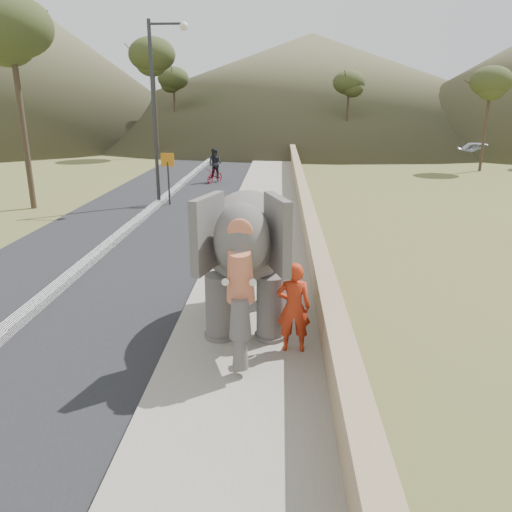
# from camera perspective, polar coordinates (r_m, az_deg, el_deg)

# --- Properties ---
(ground) EXTENTS (160.00, 160.00, 0.00)m
(ground) POSITION_cam_1_polar(r_m,az_deg,el_deg) (9.80, -1.48, -11.28)
(ground) COLOR olive
(ground) RESTS_ON ground
(road) EXTENTS (7.00, 120.00, 0.03)m
(road) POSITION_cam_1_polar(r_m,az_deg,el_deg) (19.97, -13.81, 3.30)
(road) COLOR black
(road) RESTS_ON ground
(median) EXTENTS (0.35, 120.00, 0.22)m
(median) POSITION_cam_1_polar(r_m,az_deg,el_deg) (19.95, -13.83, 3.57)
(median) COLOR black
(median) RESTS_ON ground
(walkway) EXTENTS (3.00, 120.00, 0.15)m
(walkway) POSITION_cam_1_polar(r_m,az_deg,el_deg) (19.15, 0.70, 3.40)
(walkway) COLOR #9E9687
(walkway) RESTS_ON ground
(parapet) EXTENTS (0.30, 120.00, 1.10)m
(parapet) POSITION_cam_1_polar(r_m,az_deg,el_deg) (19.06, 5.69, 4.71)
(parapet) COLOR tan
(parapet) RESTS_ON ground
(lamppost) EXTENTS (1.76, 0.36, 8.00)m
(lamppost) POSITION_cam_1_polar(r_m,az_deg,el_deg) (23.48, -10.93, 17.50)
(lamppost) COLOR #2A292E
(lamppost) RESTS_ON ground
(signboard) EXTENTS (0.60, 0.08, 2.40)m
(signboard) POSITION_cam_1_polar(r_m,az_deg,el_deg) (23.62, -10.03, 9.68)
(signboard) COLOR #2D2D33
(signboard) RESTS_ON ground
(distant_car) EXTENTS (4.47, 2.48, 1.44)m
(distant_car) POSITION_cam_1_polar(r_m,az_deg,el_deg) (46.22, 24.37, 10.92)
(distant_car) COLOR #B0B0B7
(distant_car) RESTS_ON ground
(hill_far) EXTENTS (80.00, 80.00, 14.00)m
(hill_far) POSITION_cam_1_polar(r_m,az_deg,el_deg) (78.73, 6.26, 18.94)
(hill_far) COLOR brown
(hill_far) RESTS_ON ground
(elephant_and_man) EXTENTS (2.30, 4.07, 2.93)m
(elephant_and_man) POSITION_cam_1_polar(r_m,az_deg,el_deg) (10.44, -0.90, 0.14)
(elephant_and_man) COLOR #66605C
(elephant_and_man) RESTS_ON ground
(motorcyclist) EXTENTS (1.15, 1.73, 2.03)m
(motorcyclist) POSITION_cam_1_polar(r_m,az_deg,el_deg) (29.98, -4.71, 9.90)
(motorcyclist) COLOR maroon
(motorcyclist) RESTS_ON ground
(trees) EXTENTS (47.26, 34.74, 9.91)m
(trees) POSITION_cam_1_polar(r_m,az_deg,el_deg) (39.68, 7.19, 16.51)
(trees) COLOR #473828
(trees) RESTS_ON ground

